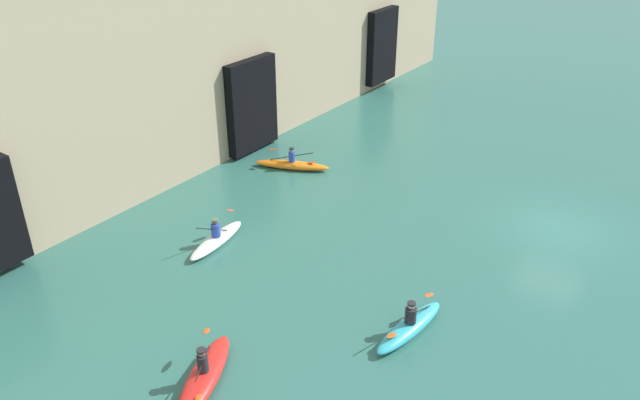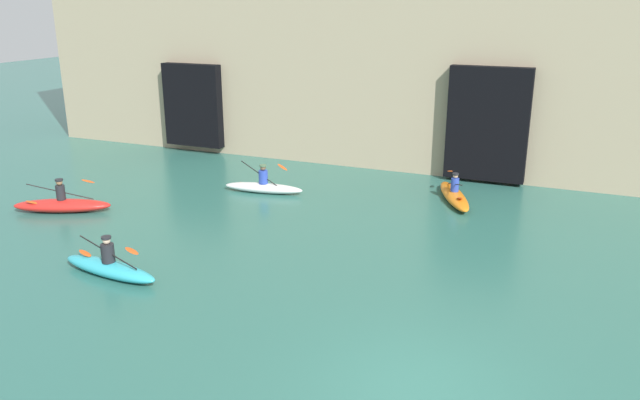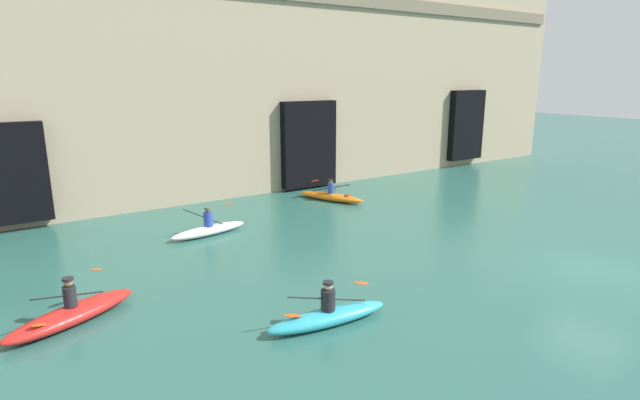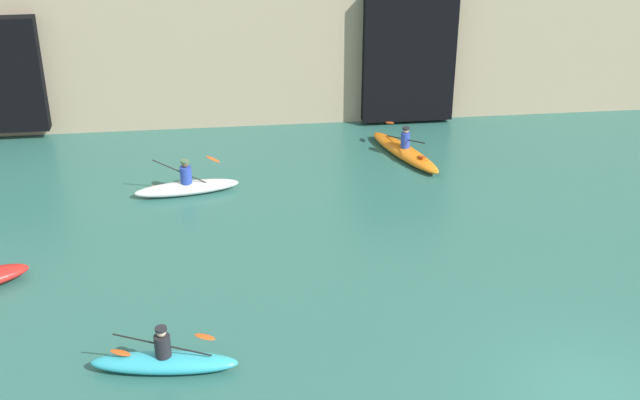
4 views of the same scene
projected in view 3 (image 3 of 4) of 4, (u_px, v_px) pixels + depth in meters
The scene contains 6 objects.
ground_plane at pixel (594, 270), 15.40m from camera, with size 120.00×120.00×0.00m, color #2D665B.
cliff_bluff at pixel (266, 31), 26.53m from camera, with size 41.91×5.90×16.32m.
kayak_orange at pixel (331, 196), 23.93m from camera, with size 2.05×3.49×1.04m.
kayak_white at pixel (209, 229), 18.76m from camera, with size 3.14×1.10×1.21m.
kayak_red at pixel (72, 313), 12.07m from camera, with size 3.38×2.10×1.17m.
kayak_cyan at pixel (328, 315), 11.98m from camera, with size 3.22×1.01×1.12m.
Camera 3 is at (-15.09, -7.21, 5.85)m, focal length 28.00 mm.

